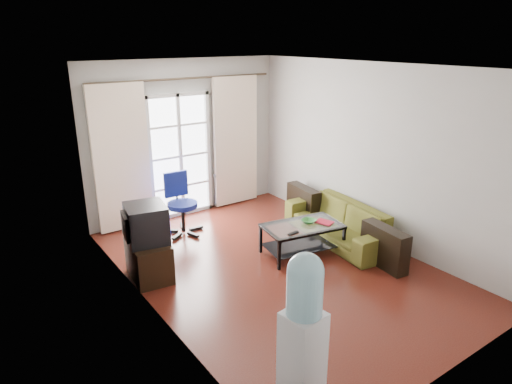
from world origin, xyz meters
TOP-DOWN VIEW (x-y plane):
  - floor at (0.00, 0.00)m, footprint 5.20×5.20m
  - ceiling at (0.00, 0.00)m, footprint 5.20×5.20m
  - wall_back at (0.00, 2.60)m, footprint 3.60×0.02m
  - wall_front at (0.00, -2.60)m, footprint 3.60×0.02m
  - wall_left at (-1.80, 0.00)m, footprint 0.02×5.20m
  - wall_right at (1.80, 0.00)m, footprint 0.02×5.20m
  - french_door at (-0.15, 2.54)m, footprint 1.16×0.06m
  - curtain_rod at (0.00, 2.50)m, footprint 3.30×0.04m
  - curtain_left at (-1.20, 2.48)m, footprint 0.90×0.07m
  - curtain_right at (0.95, 2.48)m, footprint 0.90×0.07m
  - radiator at (0.80, 2.50)m, footprint 0.64×0.12m
  - sofa at (1.37, 0.17)m, footprint 2.17×1.25m
  - coffee_table at (0.56, 0.12)m, footprint 1.22×0.83m
  - bowl at (0.69, 0.12)m, footprint 0.31×0.31m
  - book at (0.78, -0.04)m, footprint 0.33×0.36m
  - remote at (0.25, -0.05)m, footprint 0.18×0.06m
  - tv_stand at (-1.54, 0.74)m, footprint 0.53×0.74m
  - crt_tv at (-1.54, 0.79)m, footprint 0.62×0.62m
  - task_chair at (-0.52, 1.82)m, footprint 0.70×0.70m
  - water_cooler at (-1.38, -2.13)m, footprint 0.35×0.34m

SIDE VIEW (x-z plane):
  - floor at x=0.00m, z-range 0.00..0.00m
  - tv_stand at x=-1.54m, z-range 0.00..0.51m
  - sofa at x=1.37m, z-range 0.00..0.58m
  - task_chair at x=-0.52m, z-range -0.20..0.79m
  - coffee_table at x=0.56m, z-range 0.07..0.52m
  - radiator at x=0.80m, z-range 0.01..0.65m
  - remote at x=0.25m, z-range 0.46..0.47m
  - book at x=0.78m, z-range 0.46..0.48m
  - bowl at x=0.69m, z-range 0.46..0.51m
  - crt_tv at x=-1.54m, z-range 0.51..1.01m
  - water_cooler at x=-1.38m, z-range 0.03..1.52m
  - french_door at x=-0.15m, z-range 0.00..2.15m
  - curtain_left at x=-1.20m, z-range 0.02..2.38m
  - curtain_right at x=0.95m, z-range 0.02..2.38m
  - wall_back at x=0.00m, z-range 0.00..2.70m
  - wall_front at x=0.00m, z-range 0.00..2.70m
  - wall_left at x=-1.80m, z-range 0.00..2.70m
  - wall_right at x=1.80m, z-range 0.00..2.70m
  - curtain_rod at x=0.00m, z-range 2.36..2.40m
  - ceiling at x=0.00m, z-range 2.70..2.70m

